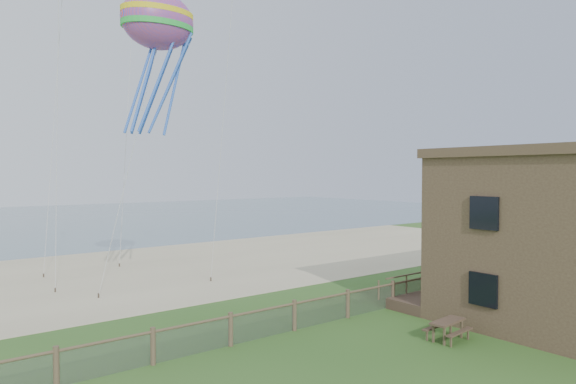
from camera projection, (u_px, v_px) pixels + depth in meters
name	position (u px, v px, depth m)	size (l,w,h in m)	color
ground	(415.00, 377.00, 15.94)	(160.00, 160.00, 0.00)	#29501B
sand_beach	(140.00, 271.00, 33.24)	(72.00, 20.00, 0.02)	tan
ocean	(11.00, 222.00, 67.86)	(160.00, 68.00, 0.02)	slate
chainlink_fence	(294.00, 317.00, 20.64)	(36.20, 0.20, 1.25)	brown
motel_deck	(492.00, 286.00, 27.87)	(15.00, 2.00, 0.50)	#4F382D
picnic_table	(448.00, 331.00, 19.48)	(1.62, 1.23, 0.69)	#4F382D
octopus_kite	(158.00, 60.00, 24.56)	(3.57, 2.52, 7.34)	#FF4528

